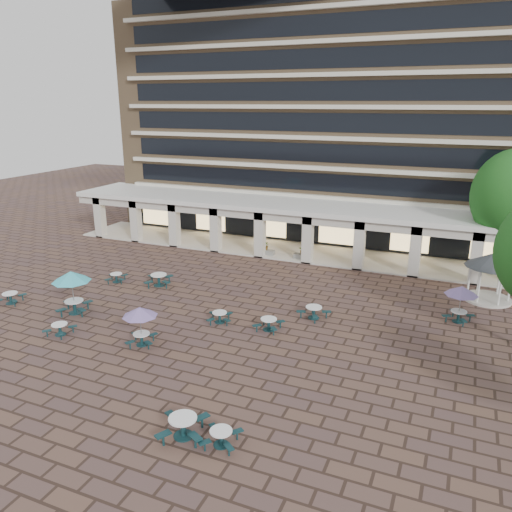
% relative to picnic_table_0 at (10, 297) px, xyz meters
% --- Properties ---
extents(ground, '(120.00, 120.00, 0.00)m').
position_rel_picnic_table_0_xyz_m(ground, '(13.25, 3.61, -0.43)').
color(ground, brown).
rests_on(ground, ground).
extents(apartment_building, '(40.00, 15.50, 25.20)m').
position_rel_picnic_table_0_xyz_m(apartment_building, '(13.25, 29.08, 12.17)').
color(apartment_building, '#947653').
rests_on(apartment_building, ground).
extents(retail_arcade, '(42.00, 6.60, 4.40)m').
position_rel_picnic_table_0_xyz_m(retail_arcade, '(13.25, 18.41, 2.57)').
color(retail_arcade, white).
rests_on(retail_arcade, ground).
extents(picnic_table_0, '(1.95, 1.95, 0.72)m').
position_rel_picnic_table_0_xyz_m(picnic_table_0, '(0.00, 0.00, 0.00)').
color(picnic_table_0, '#133639').
rests_on(picnic_table_0, ground).
extents(picnic_table_1, '(1.55, 1.55, 0.67)m').
position_rel_picnic_table_0_xyz_m(picnic_table_1, '(6.40, -2.31, -0.03)').
color(picnic_table_1, '#133639').
rests_on(picnic_table_1, ground).
extents(picnic_table_2, '(2.28, 2.28, 0.86)m').
position_rel_picnic_table_0_xyz_m(picnic_table_2, '(17.57, -7.39, 0.08)').
color(picnic_table_2, '#133639').
rests_on(picnic_table_2, ground).
extents(picnic_table_3, '(1.62, 1.62, 0.67)m').
position_rel_picnic_table_0_xyz_m(picnic_table_3, '(19.20, -7.29, -0.03)').
color(picnic_table_3, '#133639').
rests_on(picnic_table_3, ground).
extents(picnic_table_4, '(2.39, 2.39, 2.76)m').
position_rel_picnic_table_0_xyz_m(picnic_table_4, '(5.02, 0.41, 1.91)').
color(picnic_table_4, '#133639').
rests_on(picnic_table_4, ground).
extents(picnic_table_5, '(2.35, 2.35, 0.86)m').
position_rel_picnic_table_0_xyz_m(picnic_table_5, '(7.13, 6.63, 0.08)').
color(picnic_table_5, '#133639').
rests_on(picnic_table_5, ground).
extents(picnic_table_6, '(1.91, 1.91, 2.21)m').
position_rel_picnic_table_0_xyz_m(picnic_table_6, '(11.43, -1.52, 1.44)').
color(picnic_table_6, '#133639').
rests_on(picnic_table_6, ground).
extents(picnic_table_7, '(2.06, 2.06, 0.76)m').
position_rel_picnic_table_0_xyz_m(picnic_table_7, '(19.06, 5.54, 0.02)').
color(picnic_table_7, '#133639').
rests_on(picnic_table_7, ground).
extents(picnic_table_8, '(1.78, 1.78, 0.66)m').
position_rel_picnic_table_0_xyz_m(picnic_table_8, '(3.83, 6.04, -0.04)').
color(picnic_table_8, '#133639').
rests_on(picnic_table_8, ground).
extents(picnic_table_9, '(1.79, 1.79, 0.67)m').
position_rel_picnic_table_0_xyz_m(picnic_table_9, '(14.03, 2.74, -0.04)').
color(picnic_table_9, '#133639').
rests_on(picnic_table_9, ground).
extents(picnic_table_10, '(1.63, 1.63, 0.72)m').
position_rel_picnic_table_0_xyz_m(picnic_table_10, '(17.13, 2.92, -0.01)').
color(picnic_table_10, '#133639').
rests_on(picnic_table_10, ground).
extents(picnic_table_11, '(1.97, 1.97, 2.27)m').
position_rel_picnic_table_0_xyz_m(picnic_table_11, '(27.25, 8.44, 1.50)').
color(picnic_table_11, '#133639').
rests_on(picnic_table_11, ground).
extents(gazebo, '(3.47, 3.47, 3.23)m').
position_rel_picnic_table_0_xyz_m(gazebo, '(28.94, 12.93, 2.00)').
color(gazebo, beige).
rests_on(gazebo, ground).
extents(planter_left, '(1.50, 0.63, 1.28)m').
position_rel_picnic_table_0_xyz_m(planter_left, '(11.49, 16.51, 0.09)').
color(planter_left, gray).
rests_on(planter_left, ground).
extents(planter_right, '(1.50, 0.64, 1.26)m').
position_rel_picnic_table_0_xyz_m(planter_right, '(14.84, 16.51, 0.07)').
color(planter_right, gray).
rests_on(planter_right, ground).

